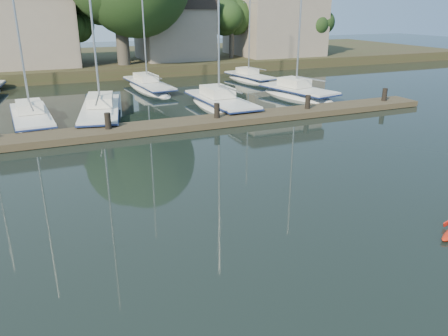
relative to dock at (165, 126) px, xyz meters
name	(u,v)px	position (x,y,z in m)	size (l,w,h in m)	color
ground	(314,259)	(0.00, -14.00, -0.20)	(160.00, 160.00, 0.00)	black
dock	(165,126)	(0.00, 0.00, 0.00)	(34.00, 2.00, 1.80)	#4D412C
sailboat_1	(33,126)	(-6.59, 4.38, -0.39)	(2.53, 8.26, 13.33)	silver
sailboat_2	(102,120)	(-2.77, 4.27, -0.40)	(3.94, 9.64, 15.56)	silver
sailboat_3	(220,111)	(4.82, 3.80, -0.41)	(2.60, 8.86, 14.17)	silver
sailboat_4	(297,99)	(11.55, 5.10, -0.41)	(3.79, 7.90, 12.92)	silver
sailboat_6	(149,91)	(2.20, 12.58, -0.38)	(2.70, 9.60, 15.06)	silver
sailboat_7	(250,82)	(11.69, 13.33, -0.37)	(2.86, 7.26, 11.39)	silver
shore	(109,37)	(1.61, 26.29, 3.02)	(90.00, 25.25, 12.75)	#30361B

